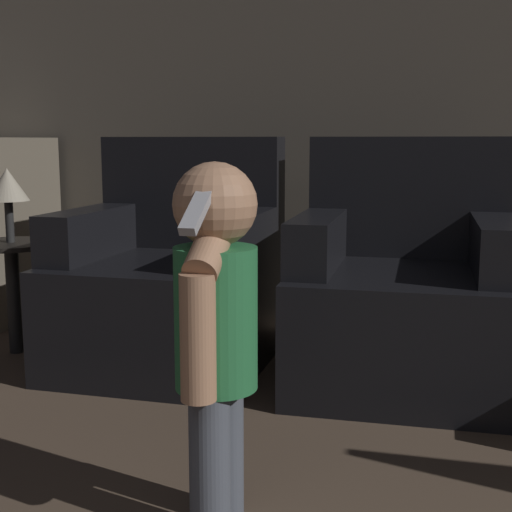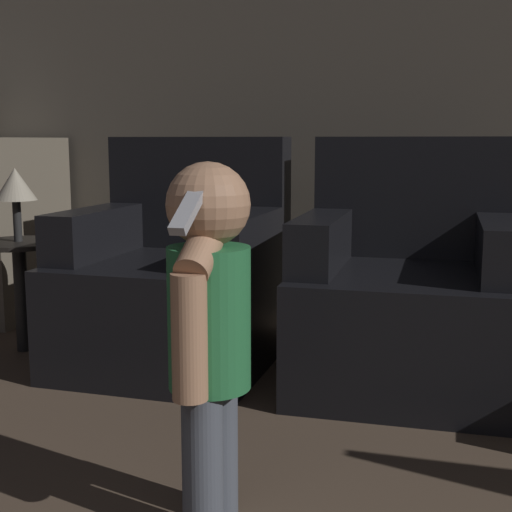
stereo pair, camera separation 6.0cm
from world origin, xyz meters
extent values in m
cube|color=#51493F|center=(0.00, 4.50, 1.30)|extent=(8.40, 0.05, 2.60)
cube|color=black|center=(-0.79, 3.54, 0.22)|extent=(0.82, 0.85, 0.45)
cube|color=black|center=(-0.79, 3.88, 0.70)|extent=(0.82, 0.17, 0.50)
cube|color=black|center=(-1.12, 3.54, 0.55)|extent=(0.17, 0.68, 0.20)
cube|color=black|center=(-0.46, 3.54, 0.55)|extent=(0.17, 0.68, 0.20)
cube|color=black|center=(0.17, 3.54, 0.22)|extent=(0.83, 0.86, 0.45)
cube|color=black|center=(0.16, 3.88, 0.70)|extent=(0.82, 0.17, 0.50)
cube|color=black|center=(-0.16, 3.53, 0.55)|extent=(0.17, 0.69, 0.20)
cube|color=black|center=(0.50, 3.54, 0.55)|extent=(0.17, 0.69, 0.20)
cylinder|color=#474C56|center=(-0.21, 2.43, 0.18)|extent=(0.10, 0.10, 0.35)
cylinder|color=#474C56|center=(-0.21, 2.32, 0.18)|extent=(0.10, 0.10, 0.35)
cylinder|color=#236638|center=(-0.21, 2.38, 0.52)|extent=(0.19, 0.19, 0.34)
sphere|color=#A37556|center=(-0.21, 2.38, 0.79)|extent=(0.19, 0.19, 0.19)
cylinder|color=#A37556|center=(-0.21, 2.26, 0.51)|extent=(0.08, 0.08, 0.28)
cylinder|color=#A37556|center=(-0.21, 2.38, 0.72)|extent=(0.08, 0.29, 0.21)
cube|color=#99999E|center=(-0.21, 2.25, 0.79)|extent=(0.04, 0.16, 0.10)
cylinder|color=black|center=(-1.51, 3.54, 0.24)|extent=(0.06, 0.06, 0.47)
cylinder|color=black|center=(-1.51, 3.54, 0.48)|extent=(0.39, 0.39, 0.02)
cylinder|color=#262626|center=(-1.51, 3.54, 0.58)|extent=(0.04, 0.04, 0.18)
cone|color=#9E937F|center=(-1.51, 3.54, 0.74)|extent=(0.18, 0.18, 0.14)
camera|label=1|loc=(0.28, 0.84, 0.93)|focal=50.00mm
camera|label=2|loc=(0.34, 0.85, 0.93)|focal=50.00mm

